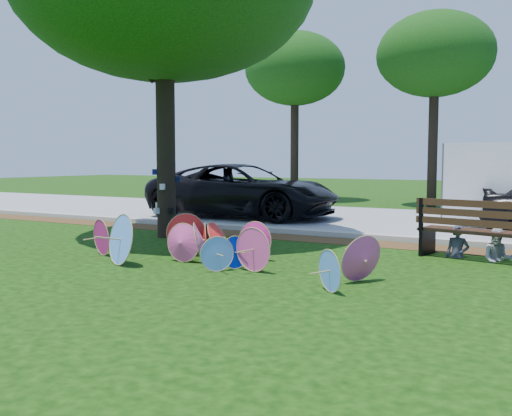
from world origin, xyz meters
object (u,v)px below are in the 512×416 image
at_px(person_right, 499,229).
at_px(black_van, 243,191).
at_px(cargo_trailer, 509,181).
at_px(person_left, 458,226).
at_px(park_bench, 478,230).
at_px(parasol_pile, 207,243).

bearing_deg(person_right, black_van, 141.73).
height_order(cargo_trailer, person_left, cargo_trailer).
bearing_deg(person_left, black_van, 146.91).
xyz_separation_m(black_van, cargo_trailer, (7.65, 0.33, 0.43)).
bearing_deg(park_bench, cargo_trailer, 100.92).
distance_m(parasol_pile, person_left, 4.66).
distance_m(parasol_pile, person_right, 5.23).
bearing_deg(cargo_trailer, park_bench, -83.51).
relative_size(cargo_trailer, person_right, 2.43).
relative_size(parasol_pile, person_right, 5.07).
height_order(parasol_pile, park_bench, park_bench).
bearing_deg(parasol_pile, person_left, 37.52).
bearing_deg(park_bench, person_right, 19.48).
height_order(cargo_trailer, park_bench, cargo_trailer).
relative_size(black_van, person_left, 5.21).
bearing_deg(parasol_pile, person_right, 32.84).
xyz_separation_m(parasol_pile, black_van, (-3.57, 7.25, 0.48)).
height_order(parasol_pile, person_right, person_right).
bearing_deg(parasol_pile, cargo_trailer, 61.70).
relative_size(black_van, person_right, 5.33).
distance_m(black_van, cargo_trailer, 7.66).
distance_m(cargo_trailer, person_left, 4.81).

